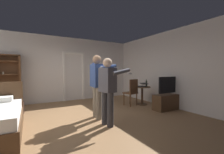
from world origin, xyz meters
TOP-DOWN VIEW (x-y plane):
  - ground_plane at (0.00, 0.00)m, footprint 7.03×7.03m
  - wall_back at (0.00, 2.76)m, footprint 6.63×0.12m
  - wall_right at (3.26, 0.00)m, footprint 0.12×5.63m
  - doorway_frame at (0.54, 2.68)m, footprint 0.93×0.08m
  - bookshelf at (-1.88, 2.53)m, footprint 0.87×0.32m
  - tv_flatscreen at (2.90, -0.46)m, footprint 1.14×0.40m
  - side_table at (2.59, 0.52)m, footprint 0.63×0.63m
  - laptop at (2.56, 0.47)m, footprint 0.35×0.36m
  - bottle_on_table at (2.73, 0.44)m, footprint 0.06×0.06m
  - wooden_chair at (2.12, 0.57)m, footprint 0.49×0.49m
  - person_blue_shirt at (0.42, -0.72)m, footprint 0.73×0.57m
  - person_striped_shirt at (0.42, -0.11)m, footprint 0.63×0.65m
  - suitcase_dark at (-1.70, 1.33)m, footprint 0.70×0.49m

SIDE VIEW (x-z plane):
  - ground_plane at x=0.00m, z-range 0.00..0.00m
  - suitcase_dark at x=-1.70m, z-range 0.00..0.39m
  - tv_flatscreen at x=2.90m, z-range -0.23..0.87m
  - side_table at x=2.59m, z-range 0.12..0.82m
  - wooden_chair at x=2.12m, z-range 0.05..1.04m
  - laptop at x=2.56m, z-range 0.68..0.83m
  - bottle_on_table at x=2.73m, z-range 0.68..0.95m
  - person_blue_shirt at x=0.42m, z-range 0.12..1.72m
  - bookshelf at x=-1.88m, z-range 0.07..1.94m
  - person_striped_shirt at x=0.42m, z-range 0.15..1.88m
  - doorway_frame at x=0.54m, z-range 0.16..2.29m
  - wall_back at x=0.00m, z-range 0.00..2.75m
  - wall_right at x=3.26m, z-range 0.00..2.75m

